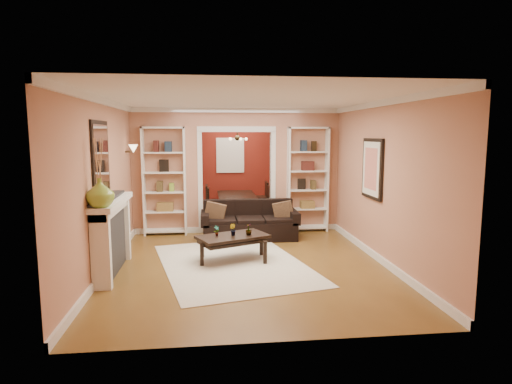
{
  "coord_description": "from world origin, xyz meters",
  "views": [
    {
      "loc": [
        -0.62,
        -8.15,
        2.15
      ],
      "look_at": [
        0.2,
        -0.8,
        1.14
      ],
      "focal_mm": 30.0,
      "sensor_mm": 36.0,
      "label": 1
    }
  ],
  "objects": [
    {
      "name": "wall_back",
      "position": [
        0.0,
        4.0,
        1.35
      ],
      "size": [
        8.0,
        0.0,
        8.0
      ],
      "primitive_type": "plane",
      "rotation": [
        1.57,
        0.0,
        0.0
      ],
      "color": "tan",
      "rests_on": "ground"
    },
    {
      "name": "dining_chair_sw",
      "position": [
        -0.42,
        3.05,
        0.38
      ],
      "size": [
        0.49,
        0.49,
        0.77
      ],
      "primitive_type": "cube",
      "rotation": [
        0.0,
        0.0,
        1.95
      ],
      "color": "black",
      "rests_on": "floor"
    },
    {
      "name": "dining_table",
      "position": [
        0.13,
        2.75,
        0.3
      ],
      "size": [
        1.7,
        0.95,
        0.6
      ],
      "primitive_type": "imported",
      "rotation": [
        0.0,
        0.0,
        1.57
      ],
      "color": "black",
      "rests_on": "floor"
    },
    {
      "name": "pillow_left",
      "position": [
        -0.49,
        0.43,
        0.58
      ],
      "size": [
        0.42,
        0.2,
        0.4
      ],
      "primitive_type": "cube",
      "rotation": [
        0.0,
        0.0,
        -0.21
      ],
      "color": "brown",
      "rests_on": "sofa"
    },
    {
      "name": "dining_chair_se",
      "position": [
        0.68,
        3.05,
        0.46
      ],
      "size": [
        0.57,
        0.57,
        0.91
      ],
      "primitive_type": "cube",
      "rotation": [
        0.0,
        0.0,
        -1.91
      ],
      "color": "black",
      "rests_on": "floor"
    },
    {
      "name": "ceiling",
      "position": [
        0.0,
        0.0,
        2.7
      ],
      "size": [
        8.0,
        8.0,
        0.0
      ],
      "primitive_type": "plane",
      "rotation": [
        3.14,
        0.0,
        0.0
      ],
      "color": "white",
      "rests_on": "ground"
    },
    {
      "name": "dining_chair_ne",
      "position": [
        0.68,
        2.45,
        0.44
      ],
      "size": [
        0.57,
        0.57,
        0.87
      ],
      "primitive_type": "cube",
      "rotation": [
        0.0,
        0.0,
        -2.0
      ],
      "color": "black",
      "rests_on": "floor"
    },
    {
      "name": "dining_window",
      "position": [
        0.0,
        3.93,
        1.55
      ],
      "size": [
        0.78,
        0.03,
        0.98
      ],
      "primitive_type": "cube",
      "color": "#8CA5CC",
      "rests_on": "wall_back"
    },
    {
      "name": "framed_art",
      "position": [
        2.21,
        -1.0,
        1.55
      ],
      "size": [
        0.04,
        0.85,
        1.05
      ],
      "primitive_type": "cube",
      "color": "black",
      "rests_on": "wall_right"
    },
    {
      "name": "wall_sconce",
      "position": [
        -2.15,
        0.55,
        1.83
      ],
      "size": [
        0.18,
        0.18,
        0.22
      ],
      "primitive_type": "cube",
      "color": "#FFE0A5",
      "rests_on": "wall_left"
    },
    {
      "name": "partition_wall",
      "position": [
        0.0,
        1.2,
        1.35
      ],
      "size": [
        4.5,
        0.15,
        2.7
      ],
      "primitive_type": "cube",
      "color": "tan",
      "rests_on": "floor"
    },
    {
      "name": "wall_front",
      "position": [
        0.0,
        -4.0,
        1.35
      ],
      "size": [
        8.0,
        0.0,
        8.0
      ],
      "primitive_type": "plane",
      "rotation": [
        -1.57,
        0.0,
        0.0
      ],
      "color": "tan",
      "rests_on": "ground"
    },
    {
      "name": "pillow_right",
      "position": [
        0.91,
        0.43,
        0.58
      ],
      "size": [
        0.41,
        0.18,
        0.4
      ],
      "primitive_type": "cube",
      "rotation": [
        0.0,
        0.0,
        -0.17
      ],
      "color": "brown",
      "rests_on": "sofa"
    },
    {
      "name": "coffee_table",
      "position": [
        -0.23,
        -1.06,
        0.22
      ],
      "size": [
        1.32,
        1.04,
        0.44
      ],
      "primitive_type": "cube",
      "rotation": [
        0.0,
        0.0,
        0.41
      ],
      "color": "black",
      "rests_on": "floor"
    },
    {
      "name": "fireplace",
      "position": [
        -2.09,
        -1.5,
        0.58
      ],
      "size": [
        0.32,
        1.7,
        1.16
      ],
      "primitive_type": "cube",
      "color": "white",
      "rests_on": "floor"
    },
    {
      "name": "vase",
      "position": [
        -2.09,
        -2.2,
        1.36
      ],
      "size": [
        0.46,
        0.46,
        0.4
      ],
      "primitive_type": "imported",
      "rotation": [
        0.0,
        0.0,
        -0.24
      ],
      "color": "#81A736",
      "rests_on": "fireplace"
    },
    {
      "name": "chandelier",
      "position": [
        0.0,
        2.7,
        2.02
      ],
      "size": [
        0.5,
        0.5,
        0.3
      ],
      "primitive_type": "cube",
      "color": "#312716",
      "rests_on": "ceiling"
    },
    {
      "name": "area_rug",
      "position": [
        -0.24,
        -1.27,
        0.01
      ],
      "size": [
        2.86,
        3.53,
        0.01
      ],
      "primitive_type": "cube",
      "rotation": [
        0.0,
        0.0,
        0.22
      ],
      "color": "silver",
      "rests_on": "floor"
    },
    {
      "name": "mirror",
      "position": [
        -2.23,
        -1.5,
        1.8
      ],
      "size": [
        0.03,
        0.95,
        1.1
      ],
      "primitive_type": "cube",
      "color": "silver",
      "rests_on": "wall_left"
    },
    {
      "name": "wall_left",
      "position": [
        -2.25,
        0.0,
        1.35
      ],
      "size": [
        0.0,
        8.0,
        8.0
      ],
      "primitive_type": "plane",
      "rotation": [
        1.57,
        0.0,
        1.57
      ],
      "color": "tan",
      "rests_on": "ground"
    },
    {
      "name": "red_back_panel",
      "position": [
        0.0,
        3.97,
        1.32
      ],
      "size": [
        4.44,
        0.04,
        2.64
      ],
      "primitive_type": "cube",
      "color": "maroon",
      "rests_on": "floor"
    },
    {
      "name": "sofa",
      "position": [
        0.21,
        0.45,
        0.39
      ],
      "size": [
        1.98,
        0.86,
        0.77
      ],
      "primitive_type": "cube",
      "color": "black",
      "rests_on": "floor"
    },
    {
      "name": "plant_left",
      "position": [
        -0.5,
        -1.06,
        0.53
      ],
      "size": [
        0.11,
        0.1,
        0.17
      ],
      "primitive_type": "imported",
      "rotation": [
        0.0,
        0.0,
        0.64
      ],
      "color": "#336626",
      "rests_on": "coffee_table"
    },
    {
      "name": "bookshelf_right",
      "position": [
        1.55,
        1.03,
        1.15
      ],
      "size": [
        0.9,
        0.3,
        2.3
      ],
      "primitive_type": "cube",
      "color": "white",
      "rests_on": "floor"
    },
    {
      "name": "dining_chair_nw",
      "position": [
        -0.42,
        2.45,
        0.46
      ],
      "size": [
        0.57,
        0.57,
        0.91
      ],
      "primitive_type": "cube",
      "rotation": [
        0.0,
        0.0,
        1.25
      ],
      "color": "black",
      "rests_on": "floor"
    },
    {
      "name": "plant_right",
      "position": [
        0.05,
        -1.06,
        0.54
      ],
      "size": [
        0.15,
        0.15,
        0.19
      ],
      "primitive_type": "imported",
      "rotation": [
        0.0,
        0.0,
        4.18
      ],
      "color": "#336626",
      "rests_on": "coffee_table"
    },
    {
      "name": "bookshelf_left",
      "position": [
        -1.55,
        1.03,
        1.15
      ],
      "size": [
        0.9,
        0.3,
        2.3
      ],
      "primitive_type": "cube",
      "color": "white",
      "rests_on": "floor"
    },
    {
      "name": "floor",
      "position": [
        0.0,
        0.0,
        0.0
      ],
      "size": [
        8.0,
        8.0,
        0.0
      ],
      "primitive_type": "plane",
      "color": "brown",
      "rests_on": "ground"
    },
    {
      "name": "plant_center",
      "position": [
        -0.23,
        -1.06,
        0.54
      ],
      "size": [
        0.14,
        0.14,
        0.19
      ],
      "primitive_type": "imported",
      "rotation": [
        0.0,
        0.0,
        2.3
      ],
      "color": "#336626",
      "rests_on": "coffee_table"
    },
    {
      "name": "wall_right",
      "position": [
        2.25,
        0.0,
        1.35
      ],
      "size": [
        0.0,
        8.0,
        8.0
      ],
      "primitive_type": "plane",
      "rotation": [
        1.57,
        0.0,
        -1.57
      ],
      "color": "tan",
      "rests_on": "ground"
    }
  ]
}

